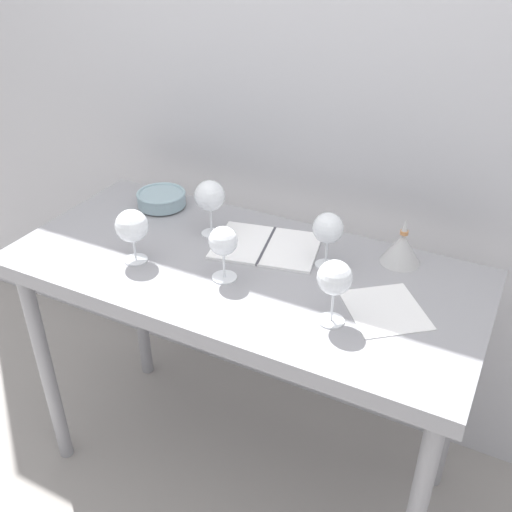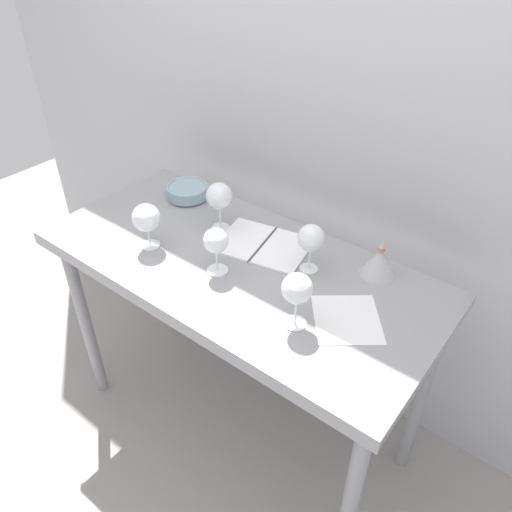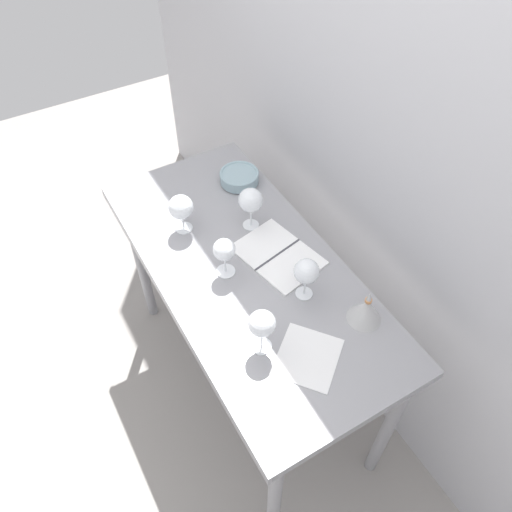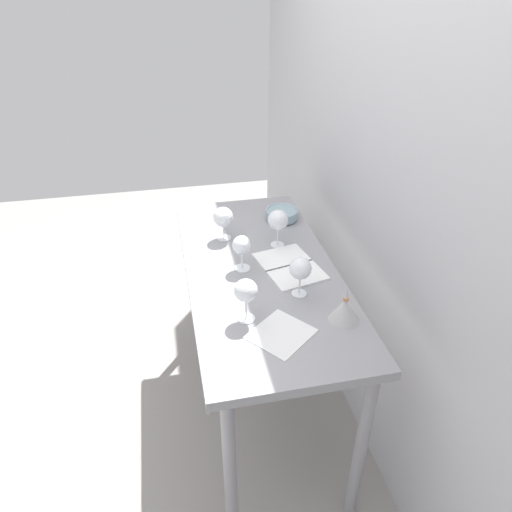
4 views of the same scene
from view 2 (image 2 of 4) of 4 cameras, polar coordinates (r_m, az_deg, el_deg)
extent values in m
plane|color=gray|center=(2.35, -1.61, -18.27)|extent=(6.00, 6.00, 0.00)
cube|color=#B6B6BB|center=(1.87, 7.72, 16.73)|extent=(3.80, 0.04, 2.60)
cube|color=gray|center=(1.71, -2.10, -0.99)|extent=(1.40, 0.64, 0.04)
cube|color=gray|center=(1.54, -9.94, -6.92)|extent=(1.40, 0.01, 0.05)
cylinder|color=gray|center=(2.27, -18.82, -7.04)|extent=(0.05, 0.05, 0.86)
cylinder|color=gray|center=(1.70, 10.60, -26.18)|extent=(0.05, 0.05, 0.86)
cylinder|color=gray|center=(2.49, -9.35, -0.81)|extent=(0.05, 0.05, 0.86)
cylinder|color=gray|center=(1.99, 18.24, -14.73)|extent=(0.05, 0.05, 0.86)
cylinder|color=white|center=(1.66, -4.39, -1.63)|extent=(0.07, 0.07, 0.00)
cylinder|color=white|center=(1.63, -4.46, -0.43)|extent=(0.01, 0.01, 0.08)
sphere|color=white|center=(1.58, -4.59, 1.77)|extent=(0.08, 0.08, 0.08)
cylinder|color=maroon|center=(1.59, -4.56, 1.35)|extent=(0.06, 0.06, 0.02)
cylinder|color=white|center=(1.67, 6.01, -1.44)|extent=(0.06, 0.06, 0.00)
cylinder|color=white|center=(1.64, 6.10, -0.23)|extent=(0.01, 0.01, 0.08)
sphere|color=white|center=(1.59, 6.28, 2.06)|extent=(0.09, 0.09, 0.09)
cylinder|color=#5A0F26|center=(1.60, 6.24, 1.60)|extent=(0.06, 0.06, 0.02)
cylinder|color=white|center=(1.87, -4.03, 3.26)|extent=(0.07, 0.07, 0.00)
cylinder|color=white|center=(1.84, -4.09, 4.50)|extent=(0.01, 0.01, 0.09)
sphere|color=white|center=(1.80, -4.21, 6.83)|extent=(0.10, 0.10, 0.10)
cylinder|color=maroon|center=(1.80, -4.18, 6.37)|extent=(0.07, 0.07, 0.02)
cylinder|color=white|center=(1.47, 4.43, -7.62)|extent=(0.07, 0.07, 0.00)
cylinder|color=white|center=(1.43, 4.52, -6.24)|extent=(0.01, 0.01, 0.09)
sphere|color=white|center=(1.38, 4.69, -3.67)|extent=(0.09, 0.09, 0.09)
cylinder|color=maroon|center=(1.39, 4.66, -4.16)|extent=(0.06, 0.06, 0.03)
cylinder|color=white|center=(1.80, -11.91, 1.20)|extent=(0.07, 0.07, 0.00)
cylinder|color=white|center=(1.78, -12.06, 2.19)|extent=(0.01, 0.01, 0.07)
sphere|color=white|center=(1.74, -12.37, 4.28)|extent=(0.10, 0.10, 0.10)
cylinder|color=maroon|center=(1.75, -12.30, 3.81)|extent=(0.07, 0.07, 0.03)
cube|color=white|center=(1.79, -1.45, 1.95)|extent=(0.20, 0.26, 0.01)
cube|color=white|center=(1.74, 3.18, 0.65)|extent=(0.20, 0.26, 0.01)
cube|color=#3F3F47|center=(1.77, 0.83, 1.31)|extent=(0.06, 0.23, 0.01)
cube|color=white|center=(1.50, 10.28, -7.07)|extent=(0.28, 0.28, 0.00)
cylinder|color=#4C4C4C|center=(2.07, -7.71, 6.68)|extent=(0.13, 0.13, 0.01)
cylinder|color=#8CA8B2|center=(2.06, -7.77, 7.28)|extent=(0.17, 0.17, 0.04)
torus|color=#8CA8B2|center=(2.05, -7.82, 7.81)|extent=(0.17, 0.17, 0.01)
cone|color=#B4B4B4|center=(1.66, 13.84, -0.66)|extent=(0.12, 0.12, 0.09)
cylinder|color=#C17F4C|center=(1.63, 14.10, 0.82)|extent=(0.02, 0.02, 0.01)
cone|color=#B4B4B4|center=(1.62, 14.23, 1.52)|extent=(0.02, 0.02, 0.04)
camera|label=1|loc=(0.32, -92.28, -21.37)|focal=41.23mm
camera|label=3|loc=(0.64, 99.36, 48.34)|focal=35.62mm
camera|label=4|loc=(1.03, 93.33, 6.73)|focal=32.82mm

